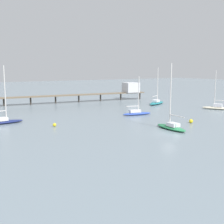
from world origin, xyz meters
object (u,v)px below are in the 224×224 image
sailboat_blue (137,112)px  sailboat_navy (4,120)px  pier (99,91)px  mooring_buoy_far (55,125)px  mooring_buoy_mid (191,121)px  sailboat_teal (157,102)px  sailboat_cream (216,107)px  sailboat_green (171,126)px

sailboat_blue → sailboat_navy: 29.56m
pier → mooring_buoy_far: bearing=-130.6°
pier → mooring_buoy_mid: (-3.86, -44.62, -2.93)m
sailboat_teal → mooring_buoy_far: bearing=-157.5°
sailboat_cream → mooring_buoy_far: (-45.53, 0.70, -0.34)m
sailboat_cream → sailboat_navy: bearing=170.4°
sailboat_teal → mooring_buoy_far: sailboat_teal is taller
sailboat_teal → sailboat_green: size_ratio=0.93×
sailboat_blue → sailboat_cream: sailboat_cream is taller
sailboat_teal → sailboat_cream: 18.08m
pier → sailboat_cream: 38.10m
pier → mooring_buoy_far: 44.04m
sailboat_cream → sailboat_navy: (-53.00, 8.95, -0.02)m
sailboat_navy → mooring_buoy_mid: size_ratio=14.38×
mooring_buoy_mid → pier: bearing=85.1°
sailboat_blue → sailboat_navy: (-29.06, 5.45, 0.03)m
sailboat_blue → mooring_buoy_far: size_ratio=13.43×
sailboat_navy → mooring_buoy_far: bearing=-47.9°
sailboat_teal → sailboat_navy: (-46.60, -7.96, 0.01)m
sailboat_cream → sailboat_green: bearing=-155.4°
pier → sailboat_teal: size_ratio=5.71×
sailboat_teal → mooring_buoy_mid: (-14.37, -27.50, -0.24)m
sailboat_green → sailboat_navy: (-24.55, 22.00, -0.01)m
sailboat_blue → sailboat_teal: bearing=37.4°
pier → sailboat_navy: bearing=-145.2°
sailboat_green → mooring_buoy_far: (-17.08, 13.74, -0.33)m
sailboat_navy → pier: bearing=34.8°
sailboat_navy → mooring_buoy_mid: sailboat_navy is taller
sailboat_teal → sailboat_blue: bearing=-142.6°
sailboat_green → pier: bearing=76.2°
pier → sailboat_navy: sailboat_navy is taller
sailboat_teal → mooring_buoy_mid: size_ratio=13.83×
sailboat_cream → sailboat_navy: size_ratio=0.90×
pier → mooring_buoy_mid: 44.89m
pier → sailboat_blue: 31.45m
sailboat_blue → sailboat_cream: 24.20m
mooring_buoy_mid → sailboat_cream: bearing=27.0°
sailboat_cream → sailboat_navy: sailboat_navy is taller
sailboat_teal → mooring_buoy_mid: bearing=-117.6°
sailboat_teal → sailboat_cream: bearing=-69.3°
sailboat_green → sailboat_blue: (4.51, 16.55, -0.04)m
sailboat_green → mooring_buoy_far: size_ratio=17.67×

